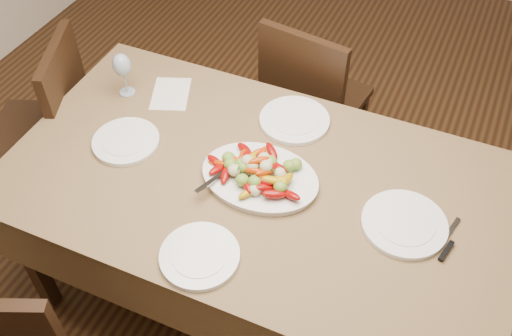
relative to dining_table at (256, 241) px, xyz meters
The scene contains 14 objects.
floor 0.44m from the dining_table, 13.30° to the left, with size 6.00×6.00×0.00m, color #372110.
dining_table is the anchor object (origin of this frame).
chair_far 0.85m from the dining_table, 93.81° to the left, with size 0.42×0.42×0.95m, color black, non-canonical shape.
chair_left 1.15m from the dining_table, behind, with size 0.42×0.42×0.95m, color black, non-canonical shape.
serving_platter 0.39m from the dining_table, ahead, with size 0.42×0.31×0.02m, color white.
roasted_vegetables 0.45m from the dining_table, ahead, with size 0.34×0.23×0.09m, color #7A0805, non-canonical shape.
serving_spoon 0.43m from the dining_table, 142.31° to the right, with size 0.28×0.06×0.03m, color #9EA0A8, non-canonical shape.
plate_left 0.66m from the dining_table, behind, with size 0.26×0.26×0.02m, color white.
plate_right 0.66m from the dining_table, ahead, with size 0.29×0.29×0.02m, color white.
plate_far 0.52m from the dining_table, 88.25° to the left, with size 0.28×0.28×0.02m, color white.
plate_near 0.54m from the dining_table, 93.64° to the right, with size 0.26×0.26×0.02m, color white.
wine_glass 0.87m from the dining_table, 162.60° to the left, with size 0.08×0.08×0.20m, color #8C99A5, non-canonical shape.
menu_card 0.71m from the dining_table, 151.41° to the left, with size 0.15×0.21×0.00m, color silver.
table_knife 0.79m from the dining_table, ahead, with size 0.02×0.20×0.01m, color #9EA0A8, non-canonical shape.
Camera 1 is at (0.35, -1.29, 2.30)m, focal length 40.00 mm.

